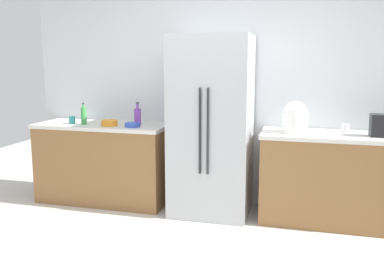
% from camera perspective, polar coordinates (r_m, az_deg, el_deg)
% --- Properties ---
extents(kitchen_back_panel, '(4.65, 0.10, 2.73)m').
position_cam_1_polar(kitchen_back_panel, '(4.66, 4.83, 5.99)').
color(kitchen_back_panel, silver).
rests_on(kitchen_back_panel, ground_plane).
extents(counter_left, '(1.53, 0.64, 0.91)m').
position_cam_1_polar(counter_left, '(4.90, -12.13, -4.76)').
color(counter_left, olive).
rests_on(counter_left, ground_plane).
extents(counter_right, '(1.56, 0.64, 0.91)m').
position_cam_1_polar(counter_right, '(4.40, 19.78, -6.71)').
color(counter_right, olive).
rests_on(counter_right, ground_plane).
extents(refrigerator, '(0.82, 0.69, 1.89)m').
position_cam_1_polar(refrigerator, '(4.33, 2.73, 0.20)').
color(refrigerator, '#B7BABF').
rests_on(refrigerator, ground_plane).
extents(toaster, '(0.25, 0.16, 0.21)m').
position_cam_1_polar(toaster, '(4.28, 25.18, 0.25)').
color(toaster, black).
rests_on(toaster, counter_right).
extents(rice_cooker, '(0.25, 0.25, 0.32)m').
position_cam_1_polar(rice_cooker, '(4.22, 14.16, 1.33)').
color(rice_cooker, white).
rests_on(rice_cooker, counter_right).
extents(bottle_a, '(0.06, 0.06, 0.25)m').
position_cam_1_polar(bottle_a, '(4.80, -14.83, 1.60)').
color(bottle_a, green).
rests_on(bottle_a, counter_left).
extents(bottle_b, '(0.08, 0.08, 0.26)m').
position_cam_1_polar(bottle_b, '(4.65, -7.58, 1.59)').
color(bottle_b, purple).
rests_on(bottle_b, counter_left).
extents(cup_a, '(0.07, 0.07, 0.09)m').
position_cam_1_polar(cup_a, '(4.89, -16.34, 1.02)').
color(cup_a, teal).
rests_on(cup_a, counter_left).
extents(cup_b, '(0.07, 0.07, 0.08)m').
position_cam_1_polar(cup_b, '(4.41, 20.56, -0.10)').
color(cup_b, white).
rests_on(cup_b, counter_right).
extents(bowl_a, '(0.17, 0.17, 0.05)m').
position_cam_1_polar(bowl_a, '(4.51, -8.29, 0.38)').
color(bowl_a, blue).
rests_on(bowl_a, counter_left).
extents(bowl_b, '(0.18, 0.18, 0.06)m').
position_cam_1_polar(bowl_b, '(4.64, -11.40, 0.63)').
color(bowl_b, orange).
rests_on(bowl_b, counter_left).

